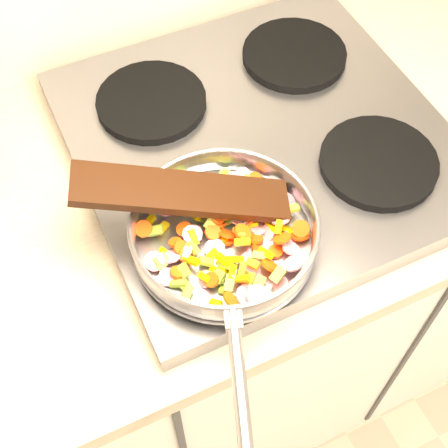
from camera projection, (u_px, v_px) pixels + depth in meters
name	position (u px, v px, depth m)	size (l,w,h in m)	color
cooktop	(260.00, 142.00, 1.06)	(0.60, 0.60, 0.04)	#939399
grate_fl	(220.00, 224.00, 0.93)	(0.19, 0.19, 0.02)	black
grate_fr	(378.00, 162.00, 1.00)	(0.19, 0.19, 0.02)	black
grate_bl	(151.00, 102.00, 1.07)	(0.19, 0.19, 0.02)	black
grate_br	(294.00, 55.00, 1.14)	(0.19, 0.19, 0.02)	black
saute_pan	(224.00, 232.00, 0.88)	(0.30, 0.46, 0.05)	#9E9EA5
vegetable_heap	(232.00, 230.00, 0.89)	(0.25, 0.25, 0.05)	#89AA2D
wooden_spatula	(183.00, 193.00, 0.88)	(0.31, 0.07, 0.01)	black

